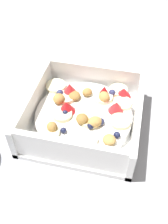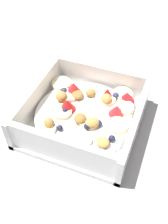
% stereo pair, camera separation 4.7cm
% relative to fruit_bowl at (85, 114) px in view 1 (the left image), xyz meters
% --- Properties ---
extents(ground_plane, '(2.40, 2.40, 0.00)m').
position_rel_fruit_bowl_xyz_m(ground_plane, '(-0.01, 0.02, -0.02)').
color(ground_plane, '#9E9EA3').
extents(fruit_bowl, '(0.20, 0.20, 0.06)m').
position_rel_fruit_bowl_xyz_m(fruit_bowl, '(0.00, 0.00, 0.00)').
color(fruit_bowl, white).
rests_on(fruit_bowl, ground).
extents(spoon, '(0.06, 0.17, 0.01)m').
position_rel_fruit_bowl_xyz_m(spoon, '(0.13, 0.02, -0.02)').
color(spoon, silver).
rests_on(spoon, ground).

